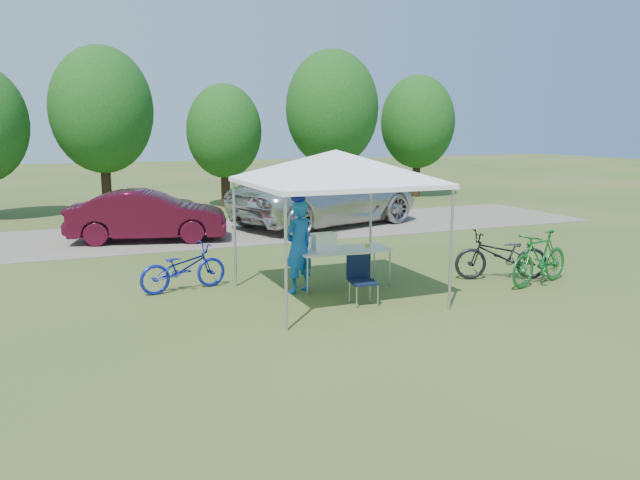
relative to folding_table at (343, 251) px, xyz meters
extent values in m
plane|color=#2D5119|center=(-0.45, -0.65, -0.72)|extent=(100.00, 100.00, 0.00)
cube|color=gray|center=(-0.45, 7.35, -0.71)|extent=(24.00, 5.00, 0.02)
cylinder|color=#A5A5AA|center=(-1.95, -2.15, 0.33)|extent=(0.05, 0.05, 2.10)
cylinder|color=#A5A5AA|center=(1.05, -2.15, 0.33)|extent=(0.05, 0.05, 2.10)
cylinder|color=#A5A5AA|center=(-1.95, 0.85, 0.33)|extent=(0.05, 0.05, 2.10)
cylinder|color=#A5A5AA|center=(1.05, 0.85, 0.33)|extent=(0.05, 0.05, 2.10)
cube|color=white|center=(-0.45, -0.65, 1.42)|extent=(3.15, 3.15, 0.08)
pyramid|color=white|center=(-0.45, -0.65, 2.01)|extent=(4.53, 4.53, 0.55)
cylinder|color=#382314|center=(-3.45, 13.65, 0.29)|extent=(0.36, 0.36, 2.03)
ellipsoid|color=#144711|center=(-3.45, 13.65, 3.05)|extent=(3.71, 3.71, 4.64)
cylinder|color=#382314|center=(1.05, 13.45, 0.08)|extent=(0.36, 0.36, 1.61)
ellipsoid|color=#144711|center=(1.05, 13.45, 2.27)|extent=(2.94, 2.94, 3.68)
cylinder|color=#382314|center=(5.55, 13.15, 0.33)|extent=(0.36, 0.36, 2.10)
ellipsoid|color=#144711|center=(5.55, 13.15, 3.18)|extent=(3.84, 3.84, 4.80)
cylinder|color=#382314|center=(10.05, 13.75, 0.19)|extent=(0.36, 0.36, 1.82)
ellipsoid|color=#144711|center=(10.05, 13.75, 2.66)|extent=(3.33, 3.33, 4.16)
cube|color=white|center=(0.00, 0.00, 0.02)|extent=(1.86, 0.77, 0.04)
cylinder|color=#A5A5AA|center=(-0.88, -0.33, -0.36)|extent=(0.04, 0.04, 0.72)
cylinder|color=#A5A5AA|center=(0.88, -0.33, -0.36)|extent=(0.04, 0.04, 0.72)
cylinder|color=#A5A5AA|center=(-0.88, 0.33, -0.36)|extent=(0.04, 0.04, 0.72)
cylinder|color=#A5A5AA|center=(0.88, 0.33, -0.36)|extent=(0.04, 0.04, 0.72)
cube|color=black|center=(-0.20, -1.32, -0.31)|extent=(0.49, 0.49, 0.04)
cube|color=black|center=(-0.20, -1.11, -0.07)|extent=(0.44, 0.09, 0.44)
cylinder|color=#A5A5AA|center=(-0.40, -1.52, -0.52)|extent=(0.02, 0.02, 0.39)
cylinder|color=#A5A5AA|center=(0.00, -1.52, -0.52)|extent=(0.02, 0.02, 0.39)
cylinder|color=#A5A5AA|center=(-0.40, -1.13, -0.52)|extent=(0.02, 0.02, 0.39)
cylinder|color=#A5A5AA|center=(0.00, -1.13, -0.52)|extent=(0.02, 0.02, 0.39)
cube|color=white|center=(-0.40, 0.00, 0.19)|extent=(0.45, 0.30, 0.30)
cube|color=white|center=(-0.40, 0.00, 0.36)|extent=(0.47, 0.32, 0.04)
cylinder|color=gold|center=(0.52, -0.05, 0.08)|extent=(0.09, 0.09, 0.07)
imported|color=blue|center=(-0.95, -0.05, 0.17)|extent=(0.76, 0.63, 1.78)
imported|color=#121F9E|center=(-2.97, 0.91, -0.27)|extent=(1.81, 0.93, 0.91)
imported|color=#156223|center=(3.71, -1.38, -0.18)|extent=(1.88, 0.97, 1.09)
imported|color=black|center=(3.30, -0.72, -0.21)|extent=(2.06, 1.31, 1.02)
imported|color=silver|center=(2.89, 7.47, 0.19)|extent=(7.04, 4.79, 1.79)
imported|color=#4B0C1F|center=(-2.87, 6.63, 0.00)|extent=(4.50, 2.48, 1.41)
camera|label=1|loc=(-5.06, -10.94, 2.39)|focal=35.00mm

